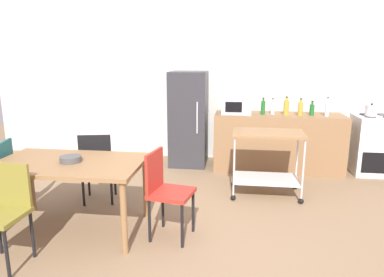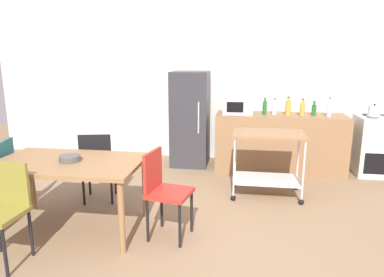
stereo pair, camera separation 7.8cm
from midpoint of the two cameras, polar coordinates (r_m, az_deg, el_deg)
The scene contains 19 objects.
ground_plane at distance 3.58m, azimuth 2.52°, elevation -17.24°, with size 12.00×12.00×0.00m, color #8C7051.
back_wall at distance 6.29m, azimuth 5.82°, elevation 9.85°, with size 8.40×0.12×2.90m, color silver.
kitchen_counter at distance 5.86m, azimuth 14.11°, elevation -0.63°, with size 2.00×0.64×0.90m, color olive.
dining_table at distance 3.90m, azimuth -18.50°, elevation -4.54°, with size 1.50×0.90×0.75m.
chair_olive at distance 3.58m, azimuth -27.37°, elevation -9.58°, with size 0.42×0.42×0.89m.
chair_black at distance 4.57m, azimuth -14.32°, elevation -3.65°, with size 0.48×0.48×0.89m.
chair_red at distance 3.61m, azimuth -3.90°, elevation -7.84°, with size 0.47×0.47×0.89m.
stove_oven at distance 6.19m, azimuth 27.56°, elevation -1.00°, with size 0.60×0.61×0.92m.
refrigerator at distance 5.92m, azimuth 0.09°, elevation 3.14°, with size 0.60×0.63×1.55m.
kitchen_cart at distance 4.72m, azimuth 12.43°, elevation -2.32°, with size 0.91×0.57×0.85m.
microwave at distance 5.70m, azimuth 7.72°, elevation 5.21°, with size 0.46×0.35×0.26m.
bottle_soda at distance 5.68m, azimuth 11.89°, elevation 4.84°, with size 0.06×0.06×0.27m.
bottle_soy_sauce at distance 5.75m, azimuth 13.37°, elevation 4.80°, with size 0.06×0.06×0.25m.
bottle_sesame_oil at distance 5.71m, azimuth 15.42°, elevation 4.76°, with size 0.08×0.08×0.29m.
bottle_vinegar at distance 5.72m, azimuth 17.54°, elevation 4.52°, with size 0.07×0.07×0.26m.
bottle_sparkling_water at distance 5.81m, azimuth 19.21°, elevation 4.35°, with size 0.07×0.07×0.22m.
bottle_wine at distance 5.78m, azimuth 21.39°, elevation 4.40°, with size 0.06×0.06×0.29m.
fruit_bowl at distance 3.85m, azimuth -18.33°, elevation -3.03°, with size 0.22×0.22×0.06m, color #4C4C4C.
kettle at distance 5.97m, azimuth 27.34°, elevation 3.92°, with size 0.24×0.17×0.19m.
Camera 2 is at (0.35, -3.06, 1.81)m, focal length 33.49 mm.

